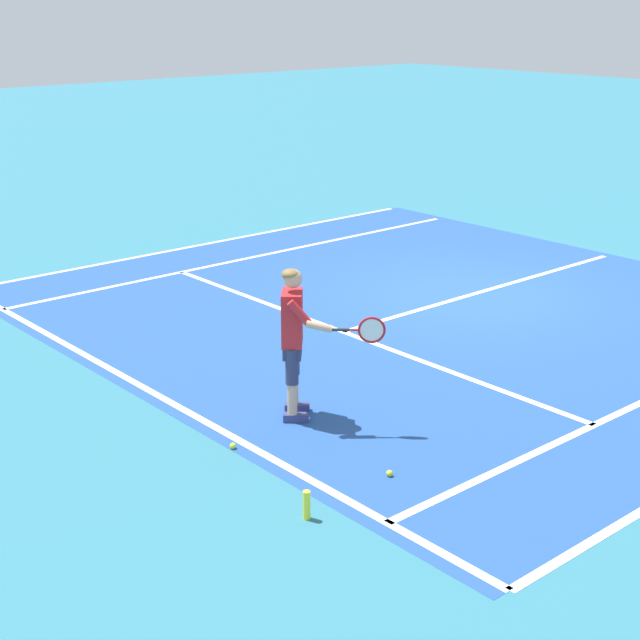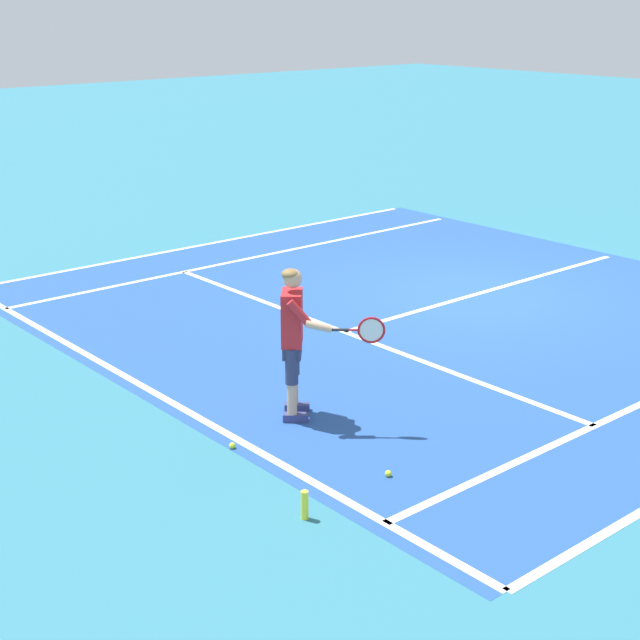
# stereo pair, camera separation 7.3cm
# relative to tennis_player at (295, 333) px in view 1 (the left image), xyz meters

# --- Properties ---
(ground_plane) EXTENTS (80.00, 80.00, 0.00)m
(ground_plane) POSITION_rel_tennis_player_xyz_m (-1.78, 5.09, -0.99)
(ground_plane) COLOR teal
(court_inner_surface) EXTENTS (10.98, 9.99, 0.00)m
(court_inner_surface) POSITION_rel_tennis_player_xyz_m (-1.78, 3.94, -0.99)
(court_inner_surface) COLOR #234C93
(court_inner_surface) RESTS_ON ground
(line_baseline) EXTENTS (10.98, 0.10, 0.01)m
(line_baseline) POSITION_rel_tennis_player_xyz_m (-1.78, -0.85, -0.99)
(line_baseline) COLOR white
(line_baseline) RESTS_ON ground
(line_service) EXTENTS (8.23, 0.10, 0.01)m
(line_service) POSITION_rel_tennis_player_xyz_m (-1.78, 2.33, -0.99)
(line_service) COLOR white
(line_service) RESTS_ON ground
(line_centre_service) EXTENTS (0.10, 6.40, 0.01)m
(line_centre_service) POSITION_rel_tennis_player_xyz_m (-1.78, 5.53, -0.99)
(line_centre_service) COLOR white
(line_centre_service) RESTS_ON ground
(line_singles_left) EXTENTS (0.10, 9.59, 0.01)m
(line_singles_left) POSITION_rel_tennis_player_xyz_m (-5.90, 3.94, -0.99)
(line_singles_left) COLOR white
(line_singles_left) RESTS_ON ground
(line_doubles_left) EXTENTS (0.10, 9.59, 0.01)m
(line_doubles_left) POSITION_rel_tennis_player_xyz_m (-7.27, 3.94, -0.99)
(line_doubles_left) COLOR white
(line_doubles_left) RESTS_ON ground
(tennis_player) EXTENTS (1.14, 0.78, 1.71)m
(tennis_player) POSITION_rel_tennis_player_xyz_m (0.00, 0.00, 0.00)
(tennis_player) COLOR navy
(tennis_player) RESTS_ON ground
(tennis_ball_near_feet) EXTENTS (0.07, 0.07, 0.07)m
(tennis_ball_near_feet) POSITION_rel_tennis_player_xyz_m (0.21, -1.01, -0.96)
(tennis_ball_near_feet) COLOR #CCE02D
(tennis_ball_near_feet) RESTS_ON ground
(tennis_ball_by_baseline) EXTENTS (0.07, 0.07, 0.07)m
(tennis_ball_by_baseline) POSITION_rel_tennis_player_xyz_m (1.71, -0.21, -0.96)
(tennis_ball_by_baseline) COLOR #CCE02D
(tennis_ball_by_baseline) RESTS_ON ground
(water_bottle) EXTENTS (0.07, 0.07, 0.28)m
(water_bottle) POSITION_rel_tennis_player_xyz_m (1.80, -1.35, -0.85)
(water_bottle) COLOR yellow
(water_bottle) RESTS_ON ground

